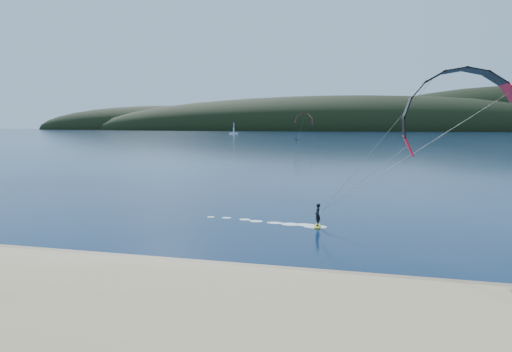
# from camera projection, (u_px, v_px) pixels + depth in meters

# --- Properties ---
(ground) EXTENTS (1800.00, 1800.00, 0.00)m
(ground) POSITION_uv_depth(u_px,v_px,m) (161.00, 295.00, 22.77)
(ground) COLOR #061931
(ground) RESTS_ON ground
(wet_sand) EXTENTS (220.00, 2.50, 0.10)m
(wet_sand) POSITION_uv_depth(u_px,v_px,m) (194.00, 267.00, 27.10)
(wet_sand) COLOR #856C4D
(wet_sand) RESTS_ON ground
(headland) EXTENTS (1200.00, 310.00, 140.00)m
(headland) POSITION_uv_depth(u_px,v_px,m) (364.00, 130.00, 740.87)
(headland) COLOR black
(headland) RESTS_ON ground
(kitesurfer_near) EXTENTS (24.60, 7.76, 13.51)m
(kitesurfer_near) POSITION_uv_depth(u_px,v_px,m) (451.00, 129.00, 30.35)
(kitesurfer_near) COLOR #B3C216
(kitesurfer_near) RESTS_ON ground
(kitesurfer_far) EXTENTS (9.82, 8.58, 12.53)m
(kitesurfer_far) POSITION_uv_depth(u_px,v_px,m) (304.00, 122.00, 216.80)
(kitesurfer_far) COLOR #B3C216
(kitesurfer_far) RESTS_ON ground
(sailboat) EXTENTS (8.30, 5.35, 11.81)m
(sailboat) POSITION_uv_depth(u_px,v_px,m) (234.00, 133.00, 433.75)
(sailboat) COLOR white
(sailboat) RESTS_ON ground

